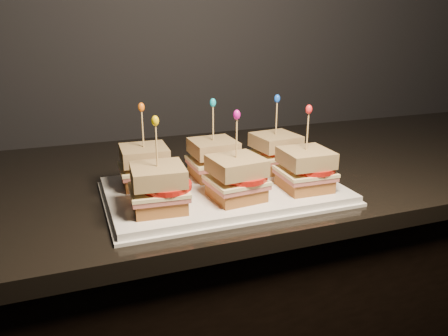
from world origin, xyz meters
name	(u,v)px	position (x,y,z in m)	size (l,w,h in m)	color
granite_slab	(141,184)	(-0.47, 1.67, 0.89)	(2.61, 0.68, 0.03)	black
platter	(224,191)	(-0.34, 1.51, 0.92)	(0.43, 0.27, 0.02)	white
platter_rim	(224,194)	(-0.34, 1.51, 0.91)	(0.44, 0.28, 0.01)	white
sandwich_0_bread_bot	(146,179)	(-0.48, 1.58, 0.94)	(0.08, 0.08, 0.02)	brown
sandwich_0_ham	(145,171)	(-0.48, 1.58, 0.96)	(0.09, 0.09, 0.01)	#B4504D
sandwich_0_cheese	(145,168)	(-0.48, 1.58, 0.96)	(0.09, 0.09, 0.01)	#F3E5A4
sandwich_0_tomato	(152,164)	(-0.46, 1.57, 0.97)	(0.08, 0.08, 0.01)	red
sandwich_0_bread_top	(144,154)	(-0.48, 1.58, 0.99)	(0.09, 0.09, 0.03)	brown
sandwich_0_pick	(143,131)	(-0.48, 1.58, 1.03)	(0.00, 0.00, 0.09)	tan
sandwich_0_frill	(141,107)	(-0.48, 1.58, 1.08)	(0.01, 0.01, 0.02)	orange
sandwich_1_bread_bot	(213,171)	(-0.34, 1.58, 0.94)	(0.08, 0.08, 0.02)	brown
sandwich_1_ham	(213,163)	(-0.34, 1.58, 0.96)	(0.09, 0.09, 0.01)	#B4504D
sandwich_1_cheese	(213,160)	(-0.34, 1.58, 0.96)	(0.09, 0.09, 0.01)	#F3E5A4
sandwich_1_tomato	(220,157)	(-0.33, 1.57, 0.97)	(0.08, 0.08, 0.01)	red
sandwich_1_bread_top	(213,147)	(-0.34, 1.58, 0.99)	(0.09, 0.09, 0.03)	brown
sandwich_1_pick	(213,126)	(-0.34, 1.58, 1.03)	(0.00, 0.00, 0.09)	tan
sandwich_1_frill	(213,103)	(-0.34, 1.58, 1.08)	(0.01, 0.01, 0.02)	#0F9BB7
sandwich_2_bread_bot	(275,164)	(-0.20, 1.58, 0.94)	(0.08, 0.08, 0.02)	brown
sandwich_2_ham	(275,157)	(-0.20, 1.58, 0.96)	(0.09, 0.09, 0.01)	#B4504D
sandwich_2_cheese	(275,153)	(-0.20, 1.58, 0.96)	(0.09, 0.09, 0.01)	#F3E5A4
sandwich_2_tomato	(282,150)	(-0.19, 1.57, 0.97)	(0.08, 0.08, 0.01)	red
sandwich_2_bread_top	(276,141)	(-0.20, 1.58, 0.99)	(0.09, 0.09, 0.03)	brown
sandwich_2_pick	(276,120)	(-0.20, 1.58, 1.03)	(0.00, 0.00, 0.09)	tan
sandwich_2_frill	(277,99)	(-0.20, 1.58, 1.08)	(0.01, 0.01, 0.02)	blue
sandwich_3_bread_bot	(159,202)	(-0.48, 1.45, 0.94)	(0.08, 0.08, 0.02)	brown
sandwich_3_ham	(159,194)	(-0.48, 1.45, 0.96)	(0.09, 0.09, 0.01)	#B4504D
sandwich_3_cheese	(159,190)	(-0.48, 1.45, 0.96)	(0.09, 0.09, 0.01)	#F3E5A4
sandwich_3_tomato	(166,186)	(-0.46, 1.45, 0.97)	(0.08, 0.08, 0.01)	red
sandwich_3_bread_top	(158,175)	(-0.48, 1.45, 0.99)	(0.09, 0.09, 0.03)	brown
sandwich_3_pick	(157,148)	(-0.48, 1.45, 1.03)	(0.00, 0.00, 0.09)	tan
sandwich_3_frill	(155,121)	(-0.48, 1.45, 1.08)	(0.01, 0.01, 0.02)	#EABF05
sandwich_4_bread_bot	(236,192)	(-0.34, 1.45, 0.94)	(0.08, 0.08, 0.02)	brown
sandwich_4_ham	(236,184)	(-0.34, 1.45, 0.96)	(0.09, 0.09, 0.01)	#B4504D
sandwich_4_cheese	(236,180)	(-0.34, 1.45, 0.96)	(0.09, 0.09, 0.01)	#F3E5A4
sandwich_4_tomato	(244,176)	(-0.33, 1.45, 0.97)	(0.08, 0.08, 0.01)	red
sandwich_4_bread_top	(236,166)	(-0.34, 1.45, 0.99)	(0.09, 0.09, 0.03)	brown
sandwich_4_pick	(237,141)	(-0.34, 1.45, 1.03)	(0.00, 0.00, 0.09)	tan
sandwich_4_frill	(237,115)	(-0.34, 1.45, 1.08)	(0.01, 0.01, 0.02)	#C51099
sandwich_5_bread_bot	(304,183)	(-0.20, 1.45, 0.94)	(0.08, 0.08, 0.02)	brown
sandwich_5_ham	(305,175)	(-0.20, 1.45, 0.96)	(0.09, 0.09, 0.01)	#B4504D
sandwich_5_cheese	(305,171)	(-0.20, 1.45, 0.96)	(0.09, 0.09, 0.01)	#F3E5A4
sandwich_5_tomato	(313,168)	(-0.19, 1.45, 0.97)	(0.08, 0.08, 0.01)	red
sandwich_5_bread_top	(306,158)	(-0.20, 1.45, 0.99)	(0.09, 0.09, 0.03)	brown
sandwich_5_pick	(307,134)	(-0.20, 1.45, 1.03)	(0.00, 0.00, 0.09)	tan
sandwich_5_frill	(309,109)	(-0.20, 1.45, 1.08)	(0.01, 0.01, 0.02)	red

